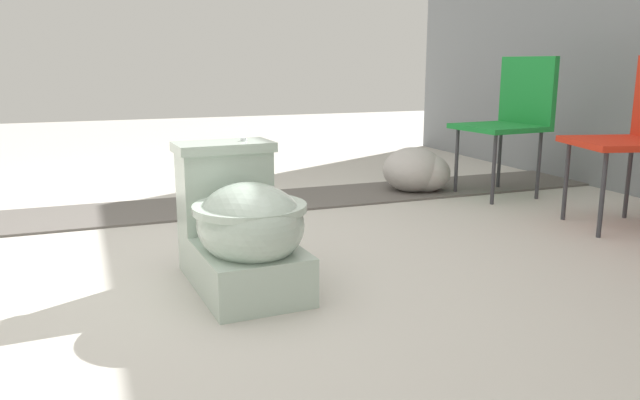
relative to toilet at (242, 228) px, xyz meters
The scene contains 6 objects.
ground_plane 0.38m from the toilet, 132.33° to the right, with size 14.00×14.00×0.00m, color beige.
gravel_strip 1.37m from the toilet, 168.30° to the left, with size 0.56×8.00×0.01m, color #605B56.
toilet is the anchor object (origin of this frame).
folding_chair_left 2.19m from the toilet, 117.44° to the left, with size 0.47×0.47×0.83m.
boulder_near 1.96m from the toilet, 130.33° to the left, with size 0.34×0.32×0.25m, color #B7B2AD.
boulder_far 1.93m from the toilet, 132.32° to the left, with size 0.42×0.38×0.28m, color #B7B2AD.
Camera 1 is at (2.31, -0.28, 0.80)m, focal length 35.00 mm.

